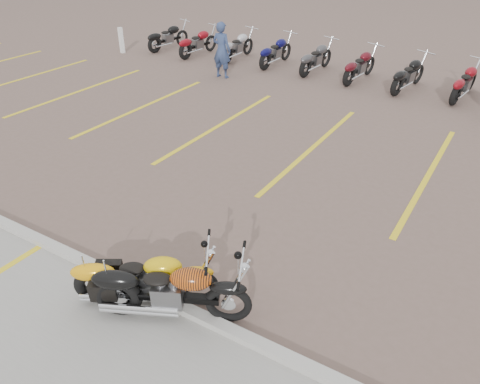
# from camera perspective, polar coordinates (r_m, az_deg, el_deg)

# --- Properties ---
(ground) EXTENTS (100.00, 100.00, 0.00)m
(ground) POSITION_cam_1_polar(r_m,az_deg,el_deg) (8.40, -2.22, -4.43)
(ground) COLOR brown
(ground) RESTS_ON ground
(curb) EXTENTS (60.00, 0.18, 0.12)m
(curb) POSITION_cam_1_polar(r_m,az_deg,el_deg) (7.15, -11.30, -11.79)
(curb) COLOR #ADAAA3
(curb) RESTS_ON ground
(parking_stripes) EXTENTS (38.00, 5.50, 0.01)m
(parking_stripes) POSITION_cam_1_polar(r_m,az_deg,el_deg) (11.49, 8.90, 5.41)
(parking_stripes) COLOR yellow
(parking_stripes) RESTS_ON ground
(yellow_cruiser) EXTENTS (1.82, 1.18, 0.85)m
(yellow_cruiser) POSITION_cam_1_polar(r_m,az_deg,el_deg) (6.82, -11.75, -10.30)
(yellow_cruiser) COLOR black
(yellow_cruiser) RESTS_ON ground
(flame_cruiser) EXTENTS (2.02, 1.07, 0.90)m
(flame_cruiser) POSITION_cam_1_polar(r_m,az_deg,el_deg) (6.50, -8.75, -12.03)
(flame_cruiser) COLOR black
(flame_cruiser) RESTS_ON ground
(person_a) EXTENTS (0.69, 0.46, 1.85)m
(person_a) POSITION_cam_1_polar(r_m,az_deg,el_deg) (16.52, -2.25, 16.91)
(person_a) COLOR navy
(person_a) RESTS_ON ground
(bollard) EXTENTS (0.19, 0.19, 1.00)m
(bollard) POSITION_cam_1_polar(r_m,az_deg,el_deg) (20.47, -14.27, 17.49)
(bollard) COLOR white
(bollard) RESTS_ON ground
(bg_bike_row) EXTENTS (18.98, 2.05, 1.10)m
(bg_bike_row) POSITION_cam_1_polar(r_m,az_deg,el_deg) (16.48, 17.14, 14.24)
(bg_bike_row) COLOR black
(bg_bike_row) RESTS_ON ground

